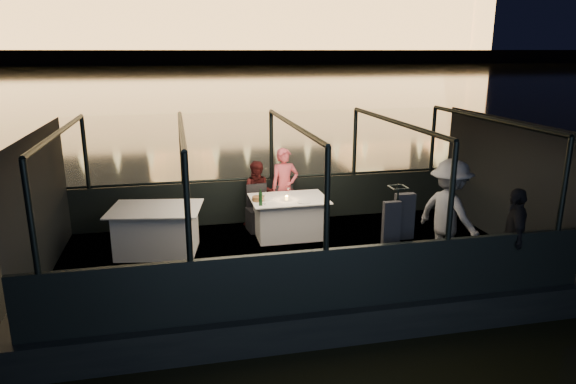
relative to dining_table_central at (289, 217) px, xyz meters
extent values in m
plane|color=black|center=(-0.14, 79.03, -0.89)|extent=(500.00, 500.00, 0.00)
cube|color=black|center=(-0.14, -0.97, -0.89)|extent=(8.60, 4.40, 1.00)
cube|color=black|center=(-0.14, -0.97, -0.41)|extent=(8.00, 4.00, 0.04)
cube|color=black|center=(-0.14, 1.03, 0.06)|extent=(8.00, 0.08, 0.90)
cube|color=black|center=(-0.14, -2.97, 0.06)|extent=(8.00, 0.08, 0.90)
cube|color=#423D33|center=(-0.14, 209.03, 0.11)|extent=(400.00, 140.00, 6.00)
cube|color=white|center=(0.00, 0.00, 0.00)|extent=(1.46, 1.06, 0.77)
cube|color=silver|center=(-2.46, -0.31, 0.00)|extent=(1.73, 1.38, 0.83)
cube|color=black|center=(-0.52, 0.45, 0.06)|extent=(0.48, 0.48, 0.90)
cube|color=black|center=(0.03, 0.50, 0.06)|extent=(0.40, 0.40, 0.83)
imported|color=#CD4A54|center=(0.07, 0.72, 0.36)|extent=(0.61, 0.44, 1.59)
imported|color=#391010|center=(-0.47, 0.72, 0.36)|extent=(0.75, 0.64, 1.35)
imported|color=silver|center=(2.24, -1.96, 0.47)|extent=(1.04, 1.34, 1.83)
imported|color=black|center=(2.94, -2.68, 0.47)|extent=(0.73, 0.96, 1.51)
cylinder|color=#133417|center=(-0.60, -0.35, 0.53)|extent=(0.08, 0.08, 0.30)
cylinder|color=brown|center=(-0.60, -0.05, 0.42)|extent=(0.29, 0.29, 0.09)
cylinder|color=#FFB43F|center=(-0.06, -0.10, 0.42)|extent=(0.07, 0.07, 0.08)
cylinder|color=silver|center=(0.22, -0.34, 0.39)|extent=(0.27, 0.27, 0.02)
cylinder|color=white|center=(-0.40, 0.03, 0.39)|extent=(0.31, 0.31, 0.01)
camera|label=1|loc=(-2.01, -9.15, 3.10)|focal=32.00mm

